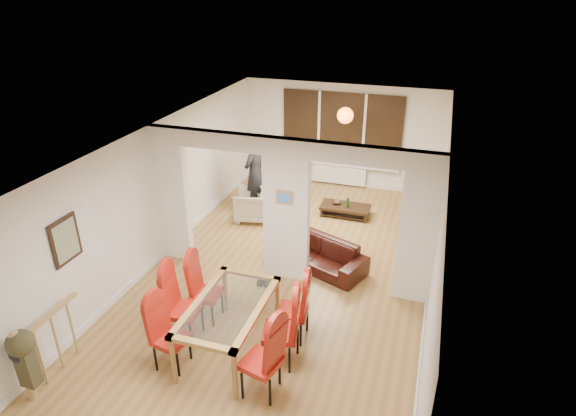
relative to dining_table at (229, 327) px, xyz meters
The scene contains 24 objects.
floor 2.14m from the dining_table, 85.15° to the left, with size 5.00×9.00×0.01m, color olive.
room_walls 2.28m from the dining_table, 85.15° to the left, with size 5.00×9.00×2.60m, color silver, non-canonical shape.
divider_wall 2.28m from the dining_table, 85.15° to the left, with size 5.00×0.18×2.60m, color white.
bay_window_blinds 6.62m from the dining_table, 88.44° to the left, with size 3.00×0.08×1.80m, color black.
radiator 6.49m from the dining_table, 88.43° to the left, with size 1.40×0.08×0.50m, color white.
pendant_light 5.69m from the dining_table, 84.94° to the left, with size 0.36×0.36×0.36m, color orange.
stair_newel 2.36m from the dining_table, 151.84° to the right, with size 0.40×1.20×1.10m, color #A8864D, non-canonical shape.
wall_poster 2.60m from the dining_table, behind, with size 0.04×0.52×0.67m, color gray.
pillar_photo 2.33m from the dining_table, 84.91° to the left, with size 0.30×0.03×0.25m, color #4C8CD8.
dining_table is the anchor object (origin of this frame).
dining_chair_la 0.83m from the dining_table, 140.41° to the right, with size 0.42×0.42×1.06m, color #9C190F, non-canonical shape.
dining_chair_lb 0.77m from the dining_table, behind, with size 0.46×0.46×1.15m, color #9C190F, non-canonical shape.
dining_chair_lc 0.85m from the dining_table, 139.26° to the left, with size 0.43×0.43×1.08m, color #9C190F, non-canonical shape.
dining_chair_ra 0.94m from the dining_table, 40.16° to the right, with size 0.46×0.46×1.14m, color #9C190F, non-canonical shape.
dining_chair_rb 0.78m from the dining_table, ahead, with size 0.47×0.47×1.17m, color #9C190F, non-canonical shape.
dining_chair_rc 0.96m from the dining_table, 35.59° to the left, with size 0.43×0.43×1.08m, color #9C190F, non-canonical shape.
sofa 2.65m from the dining_table, 76.36° to the left, with size 1.87×0.73×0.55m, color black.
armchair 4.20m from the dining_table, 107.17° to the left, with size 0.76×0.74×0.69m, color beige.
person 4.70m from the dining_table, 106.68° to the left, with size 0.44×0.67×1.84m, color black.
television 5.34m from the dining_table, 65.92° to the left, with size 0.12×0.92×0.53m, color black.
coffee_table 4.85m from the dining_table, 81.65° to the left, with size 1.10×0.55×0.25m, color black, non-canonical shape.
bottle 4.77m from the dining_table, 80.77° to the left, with size 0.06×0.06×0.25m, color #143F19.
bowl 4.85m from the dining_table, 84.24° to the left, with size 0.21×0.21×0.05m, color black.
shoes 1.74m from the dining_table, 93.06° to the left, with size 0.23×0.24×0.09m, color black, non-canonical shape.
Camera 1 is at (2.28, -7.01, 4.94)m, focal length 30.00 mm.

